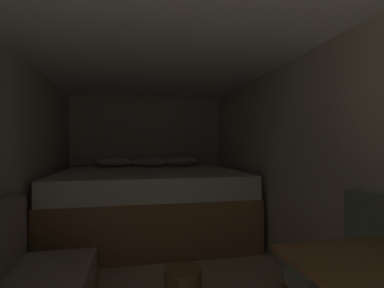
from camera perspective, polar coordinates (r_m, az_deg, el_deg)
name	(u,v)px	position (r m, az deg, el deg)	size (l,w,h in m)	color
wall_back	(147,157)	(4.84, -8.96, -2.51)	(2.57, 0.05, 2.00)	beige
wall_right	(298,167)	(2.79, 20.57, -4.35)	(0.05, 4.90, 2.00)	beige
ceiling_slab	(161,46)	(2.50, -6.30, 19.00)	(2.57, 4.90, 0.05)	white
bed	(151,202)	(3.92, -8.30, -11.46)	(2.35, 1.88, 1.01)	#9E7247
wicker_basket	(183,282)	(2.53, -1.80, -25.98)	(0.30, 0.30, 0.21)	olive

